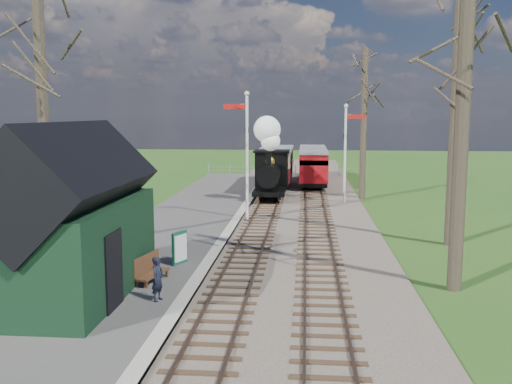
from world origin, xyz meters
TOP-DOWN VIEW (x-y plane):
  - ground at (0.00, 0.00)m, footprint 140.00×140.00m
  - distant_hills at (1.40, 64.38)m, footprint 114.40×48.00m
  - ballast_bed at (1.30, 22.00)m, footprint 8.00×60.00m
  - track_near at (0.00, 22.00)m, footprint 1.60×60.00m
  - track_far at (2.60, 22.00)m, footprint 1.60×60.00m
  - platform at (-3.50, 14.00)m, footprint 5.00×44.00m
  - coping_strip at (-1.20, 14.00)m, footprint 0.40×44.00m
  - station_shed at (-4.30, 4.00)m, footprint 3.25×6.30m
  - semaphore_near at (-0.77, 16.00)m, footprint 1.22×0.24m
  - semaphore_far at (4.37, 22.00)m, footprint 1.22×0.24m
  - bare_trees at (1.33, 10.10)m, footprint 15.51×22.39m
  - fence_line at (0.30, 36.00)m, footprint 12.60×0.08m
  - locomotive at (-0.01, 22.60)m, footprint 1.94×4.53m
  - coach at (0.00, 28.67)m, footprint 2.26×7.77m
  - red_carriage_a at (2.60, 28.56)m, footprint 1.98×4.91m
  - red_carriage_b at (2.60, 34.06)m, footprint 1.98×4.91m
  - sign_board at (-2.08, 7.47)m, footprint 0.38×0.71m
  - bench at (-2.55, 5.40)m, footprint 0.77×1.50m
  - person at (-1.84, 3.70)m, footprint 0.40×0.50m

SIDE VIEW (x-z plane):
  - distant_hills at x=1.40m, z-range -27.22..-5.20m
  - ground at x=0.00m, z-range 0.00..0.00m
  - ballast_bed at x=1.30m, z-range 0.00..0.10m
  - track_near at x=0.00m, z-range 0.02..0.17m
  - track_far at x=2.60m, z-range 0.02..0.17m
  - platform at x=-3.50m, z-range 0.00..0.20m
  - coping_strip at x=-1.20m, z-range 0.00..0.21m
  - fence_line at x=0.30m, z-range 0.05..1.05m
  - bench at x=-2.55m, z-range 0.17..1.00m
  - sign_board at x=-2.08m, z-range 0.20..1.30m
  - person at x=-1.84m, z-range 0.20..1.40m
  - red_carriage_a at x=2.60m, z-range 0.40..2.49m
  - red_carriage_b at x=2.60m, z-range 0.40..2.49m
  - coach at x=0.00m, z-range 0.43..2.82m
  - locomotive at x=-0.01m, z-range -0.20..4.65m
  - station_shed at x=-4.30m, z-range -0.12..4.66m
  - semaphore_far at x=4.37m, z-range 0.49..6.21m
  - semaphore_near at x=-0.77m, z-range 0.51..6.73m
  - bare_trees at x=1.33m, z-range -0.79..11.21m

